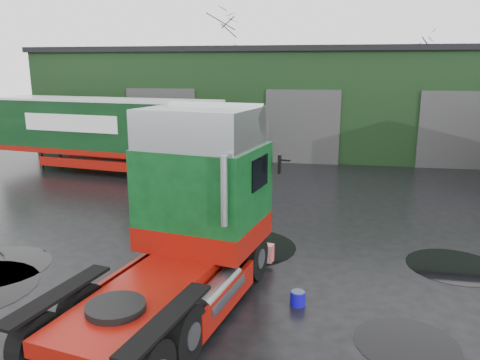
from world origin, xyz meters
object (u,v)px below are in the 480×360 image
hero_tractor (163,220)px  tree_back_a (221,72)px  trailer_left (106,136)px  warehouse (307,99)px  tree_back_b (408,85)px  wash_bucket (298,298)px

hero_tractor → tree_back_a: (-5.97, 33.00, 2.59)m
trailer_left → tree_back_a: (1.50, 20.00, 2.90)m
warehouse → tree_back_b: (8.00, 10.00, 0.59)m
wash_bucket → tree_back_a: (-8.69, 32.03, 4.59)m
warehouse → tree_back_a: 12.90m
wash_bucket → warehouse: bearing=91.8°
trailer_left → tree_back_b: size_ratio=1.59×
trailer_left → tree_back_a: size_ratio=1.26×
wash_bucket → tree_back_a: bearing=105.2°
hero_tractor → wash_bucket: 3.51m
warehouse → tree_back_b: 12.82m
hero_tractor → tree_back_a: bearing=111.6°
hero_tractor → trailer_left: size_ratio=0.58×
hero_tractor → wash_bucket: size_ratio=20.61×
hero_tractor → trailer_left: hero_tractor is taller
trailer_left → wash_bucket: size_ratio=35.45×
hero_tractor → tree_back_b: 34.53m
warehouse → wash_bucket: size_ratio=96.17×
warehouse → tree_back_a: tree_back_a is taller
wash_bucket → tree_back_b: tree_back_b is taller
hero_tractor → tree_back_a: 33.64m
trailer_left → wash_bucket: bearing=-130.3°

